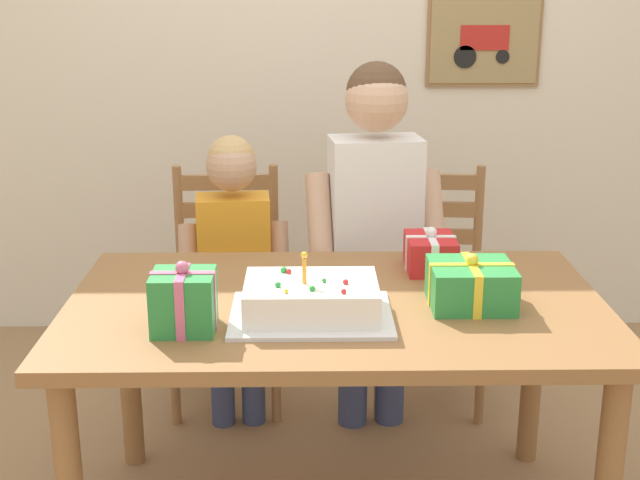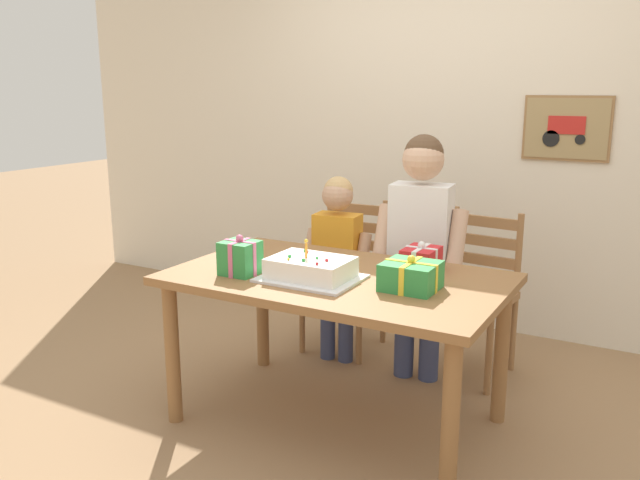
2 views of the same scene
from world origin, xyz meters
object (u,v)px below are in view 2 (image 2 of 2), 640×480
(gift_box_red_large, at_px, (240,258))
(chair_left, at_px, (347,274))
(chair_right, at_px, (474,293))
(child_younger, at_px, (337,251))
(dining_table, at_px, (337,294))
(gift_box_beside_cake, at_px, (421,259))
(gift_box_corner_small, at_px, (411,276))
(child_older, at_px, (420,234))
(birthday_cake, at_px, (311,269))

(gift_box_red_large, bearing_deg, chair_left, 89.73)
(chair_right, bearing_deg, gift_box_red_large, -126.35)
(chair_left, height_order, child_younger, child_younger)
(dining_table, relative_size, gift_box_beside_cake, 7.59)
(gift_box_red_large, bearing_deg, chair_right, 53.65)
(gift_box_beside_cake, bearing_deg, gift_box_corner_small, -77.19)
(child_younger, bearing_deg, gift_box_corner_small, -43.79)
(chair_left, relative_size, child_older, 0.68)
(gift_box_corner_small, bearing_deg, child_older, 107.54)
(gift_box_red_large, bearing_deg, gift_box_corner_small, 12.15)
(gift_box_corner_small, relative_size, child_younger, 0.21)
(gift_box_beside_cake, xyz_separation_m, chair_right, (0.09, 0.61, -0.33))
(gift_box_red_large, relative_size, child_older, 0.14)
(birthday_cake, height_order, child_older, child_older)
(gift_box_red_large, xyz_separation_m, child_older, (0.56, 0.86, 0.01))
(gift_box_beside_cake, xyz_separation_m, gift_box_corner_small, (0.07, -0.31, 0.01))
(chair_left, distance_m, child_younger, 0.31)
(birthday_cake, distance_m, gift_box_red_large, 0.34)
(dining_table, bearing_deg, child_older, 76.34)
(birthday_cake, xyz_separation_m, chair_right, (0.47, 1.01, -0.32))
(child_younger, bearing_deg, dining_table, -62.23)
(child_older, bearing_deg, chair_left, 157.26)
(chair_left, relative_size, chair_right, 1.00)
(gift_box_corner_small, height_order, chair_right, chair_right)
(dining_table, height_order, birthday_cake, birthday_cake)
(gift_box_corner_small, distance_m, chair_left, 1.26)
(gift_box_red_large, xyz_separation_m, chair_left, (0.01, 1.10, -0.35))
(gift_box_corner_small, bearing_deg, dining_table, 174.28)
(chair_left, height_order, chair_right, same)
(birthday_cake, bearing_deg, gift_box_corner_small, 10.77)
(gift_box_red_large, height_order, child_older, child_older)
(birthday_cake, height_order, gift_box_red_large, same)
(birthday_cake, height_order, chair_right, birthday_cake)
(gift_box_beside_cake, relative_size, chair_right, 0.22)
(gift_box_corner_small, bearing_deg, child_younger, 136.21)
(birthday_cake, bearing_deg, chair_right, 64.93)
(gift_box_red_large, relative_size, child_younger, 0.17)
(gift_box_corner_small, height_order, chair_left, chair_left)
(gift_box_red_large, height_order, gift_box_corner_small, gift_box_red_large)
(birthday_cake, height_order, gift_box_beside_cake, birthday_cake)
(dining_table, xyz_separation_m, birthday_cake, (-0.07, -0.12, 0.14))
(dining_table, relative_size, birthday_cake, 3.50)
(chair_left, bearing_deg, child_older, -22.74)
(gift_box_red_large, distance_m, chair_left, 1.15)
(gift_box_red_large, height_order, chair_right, gift_box_red_large)
(chair_right, height_order, child_younger, child_younger)
(child_younger, bearing_deg, chair_right, 17.34)
(child_older, relative_size, child_younger, 1.23)
(child_older, bearing_deg, birthday_cake, -106.52)
(gift_box_corner_small, height_order, child_younger, child_younger)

